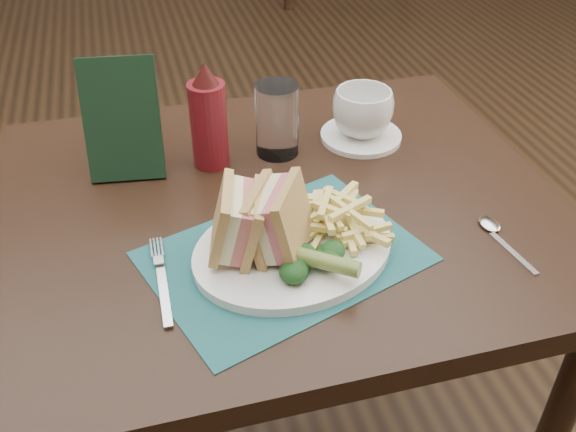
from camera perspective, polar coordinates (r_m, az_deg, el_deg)
The scene contains 16 objects.
floor at distance 1.90m, azimuth -4.38°, elevation -8.59°, with size 7.00×7.00×0.00m, color black.
table_main at distance 1.29m, azimuth -0.64°, elevation -12.24°, with size 0.90×0.75×0.75m, color black, non-canonical shape.
placemat at distance 0.92m, azimuth -0.35°, elevation -3.60°, with size 0.37×0.27×0.00m, color #1A5456.
plate at distance 0.92m, azimuth 0.48°, elevation -2.94°, with size 0.30×0.24×0.01m, color white, non-canonical shape.
sandwich_half_a at distance 0.88m, azimuth -5.94°, elevation -0.43°, with size 0.06×0.10×0.09m, color tan, non-canonical shape.
sandwich_half_b at distance 0.88m, azimuth -2.10°, elevation -0.01°, with size 0.06×0.11×0.10m, color tan, non-canonical shape.
kale_garnish at distance 0.87m, azimuth 2.14°, elevation -4.08°, with size 0.11×0.08×0.03m, color #123214, non-canonical shape.
pickle_spear at distance 0.86m, azimuth 2.59°, elevation -3.90°, with size 0.02×0.02×0.12m, color #5B752C.
fries_pile at distance 0.94m, azimuth 4.31°, elevation 0.20°, with size 0.18×0.20×0.05m, color #EDDB76, non-canonical shape.
fork at distance 0.89m, azimuth -11.18°, elevation -5.43°, with size 0.03×0.17×0.01m, color silver, non-canonical shape.
spoon at distance 1.00m, azimuth 18.72°, elevation -2.13°, with size 0.03×0.15×0.01m, color silver, non-canonical shape.
saucer at distance 1.21m, azimuth 6.49°, elevation 7.08°, with size 0.15×0.15×0.01m, color white.
coffee_cup at distance 1.18m, azimuth 6.65°, elevation 9.11°, with size 0.11×0.11×0.09m, color white.
drinking_glass at distance 1.13m, azimuth -0.98°, elevation 8.54°, with size 0.08×0.08×0.13m, color white.
ketchup_bottle at distance 1.09m, azimuth -7.10°, elevation 8.85°, with size 0.06×0.06×0.19m, color #5E1016, non-canonical shape.
check_presenter at distance 1.09m, azimuth -14.55°, elevation 8.28°, with size 0.12×0.01×0.20m, color black.
Camera 1 is at (-0.20, -1.32, 1.35)m, focal length 40.00 mm.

